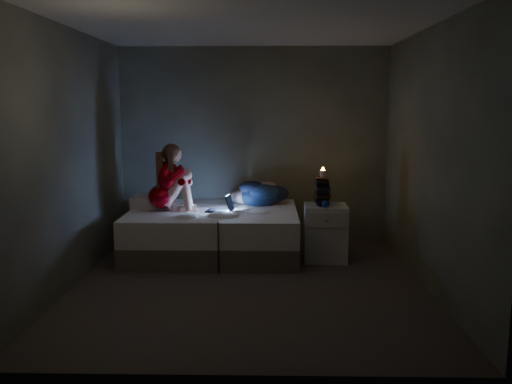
{
  "coord_description": "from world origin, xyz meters",
  "views": [
    {
      "loc": [
        0.18,
        -5.26,
        1.82
      ],
      "look_at": [
        0.05,
        1.0,
        0.8
      ],
      "focal_mm": 37.14,
      "sensor_mm": 36.0,
      "label": 1
    }
  ],
  "objects_px": {
    "woman": "(161,177)",
    "laptop": "(219,203)",
    "bed": "(214,232)",
    "phone": "(321,206)",
    "candle": "(323,175)",
    "nightstand": "(325,233)"
  },
  "relations": [
    {
      "from": "woman",
      "to": "laptop",
      "type": "height_order",
      "value": "woman"
    },
    {
      "from": "woman",
      "to": "laptop",
      "type": "bearing_deg",
      "value": -12.52
    },
    {
      "from": "nightstand",
      "to": "phone",
      "type": "bearing_deg",
      "value": -134.88
    },
    {
      "from": "bed",
      "to": "laptop",
      "type": "height_order",
      "value": "laptop"
    },
    {
      "from": "woman",
      "to": "candle",
      "type": "xyz_separation_m",
      "value": [
        1.93,
        -0.07,
        0.04
      ]
    },
    {
      "from": "phone",
      "to": "candle",
      "type": "bearing_deg",
      "value": 64.04
    },
    {
      "from": "nightstand",
      "to": "bed",
      "type": "bearing_deg",
      "value": 172.47
    },
    {
      "from": "laptop",
      "to": "nightstand",
      "type": "height_order",
      "value": "laptop"
    },
    {
      "from": "woman",
      "to": "nightstand",
      "type": "xyz_separation_m",
      "value": [
        1.97,
        -0.15,
        -0.64
      ]
    },
    {
      "from": "bed",
      "to": "woman",
      "type": "bearing_deg",
      "value": -173.62
    },
    {
      "from": "nightstand",
      "to": "laptop",
      "type": "bearing_deg",
      "value": 176.87
    },
    {
      "from": "woman",
      "to": "candle",
      "type": "bearing_deg",
      "value": -10.95
    },
    {
      "from": "woman",
      "to": "bed",
      "type": "bearing_deg",
      "value": -2.57
    },
    {
      "from": "woman",
      "to": "candle",
      "type": "height_order",
      "value": "woman"
    },
    {
      "from": "bed",
      "to": "woman",
      "type": "height_order",
      "value": "woman"
    },
    {
      "from": "nightstand",
      "to": "candle",
      "type": "bearing_deg",
      "value": 113.82
    },
    {
      "from": "woman",
      "to": "nightstand",
      "type": "height_order",
      "value": "woman"
    },
    {
      "from": "nightstand",
      "to": "candle",
      "type": "distance_m",
      "value": 0.68
    },
    {
      "from": "laptop",
      "to": "woman",
      "type": "bearing_deg",
      "value": -172.99
    },
    {
      "from": "woman",
      "to": "phone",
      "type": "xyz_separation_m",
      "value": [
        1.9,
        -0.21,
        -0.3
      ]
    },
    {
      "from": "laptop",
      "to": "nightstand",
      "type": "xyz_separation_m",
      "value": [
        1.27,
        -0.11,
        -0.34
      ]
    },
    {
      "from": "bed",
      "to": "phone",
      "type": "distance_m",
      "value": 1.37
    }
  ]
}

